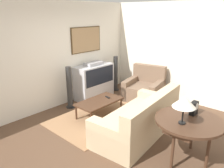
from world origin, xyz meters
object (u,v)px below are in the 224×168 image
Objects in this scene: speaker_tower_left at (69,89)px; console_table at (189,123)px; couch at (140,120)px; speaker_tower_right at (116,74)px; tv at (94,81)px; mantel_clock at (194,108)px; table_lamp at (184,102)px; coffee_table at (99,102)px; armchair at (144,89)px.

console_table is at bearing -90.62° from speaker_tower_left.
speaker_tower_left reaches higher than console_table.
couch is 2.75m from speaker_tower_right.
tv is 3.38m from console_table.
speaker_tower_right reaches higher than console_table.
mantel_clock is (0.23, 0.03, 0.18)m from console_table.
tv is 1.05× the size of speaker_tower_left.
table_lamp is 3.83m from speaker_tower_right.
tv is 1.23m from coffee_table.
table_lamp is 0.42× the size of speaker_tower_left.
armchair is at bearing 48.44° from console_table.
console_table is 0.30m from mantel_clock.
table_lamp is at bearing -56.91° from armchair.
table_lamp is (-0.36, -1.03, 0.82)m from couch.
speaker_tower_right is (0.01, 1.12, 0.23)m from armchair.
speaker_tower_right is (0.91, -0.03, 0.02)m from tv.
armchair is (1.69, 1.03, -0.01)m from couch.
speaker_tower_right is at bearing 56.90° from table_lamp.
armchair is at bearing -51.78° from tv.
table_lamp is at bearing 170.04° from console_table.
mantel_clock is (0.43, -0.00, -0.25)m from table_lamp.
console_table is 3.21m from speaker_tower_left.
speaker_tower_left reaches higher than couch.
mantel_clock is at bearing -102.66° from tv.
tv is at bearing 1.86° from speaker_tower_left.
speaker_tower_right is at bearing -134.10° from couch.
coffee_table is at bearing -127.95° from tv.
speaker_tower_left is at bearing 180.00° from speaker_tower_right.
mantel_clock is 3.58m from speaker_tower_right.
table_lamp is at bearing 179.85° from mantel_clock.
coffee_table is at bearing 79.82° from table_lamp.
tv is at bearing 73.64° from console_table.
speaker_tower_left reaches higher than coffee_table.
speaker_tower_left is at bearing 85.72° from table_lamp.
mantel_clock is at bearing -89.21° from coffee_table.
table_lamp reaches higher than armchair.
mantel_clock is at bearing -86.47° from speaker_tower_left.
speaker_tower_right is at bearing -1.86° from tv.
couch is 1.14m from console_table.
coffee_table is 2.30m from mantel_clock.
tv is 1.06× the size of console_table.
coffee_table is at bearing -97.48° from couch.
armchair is at bearing 51.72° from mantel_clock.
console_table is (-0.20, -2.27, 0.34)m from coffee_table.
couch is (-0.79, -2.17, -0.19)m from tv.
armchair reaches higher than coffee_table.
armchair is 1.04× the size of speaker_tower_right.
speaker_tower_left is (-1.82, 1.12, 0.23)m from armchair.
speaker_tower_left is (0.24, 3.17, -0.60)m from table_lamp.
table_lamp reaches higher than coffee_table.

